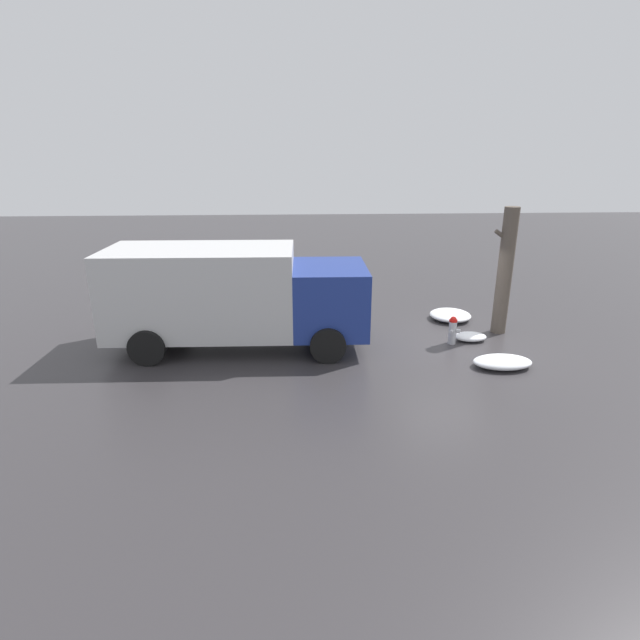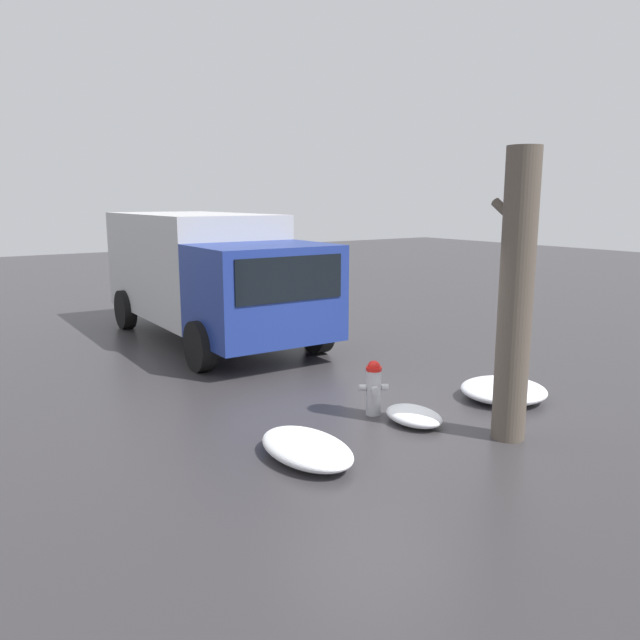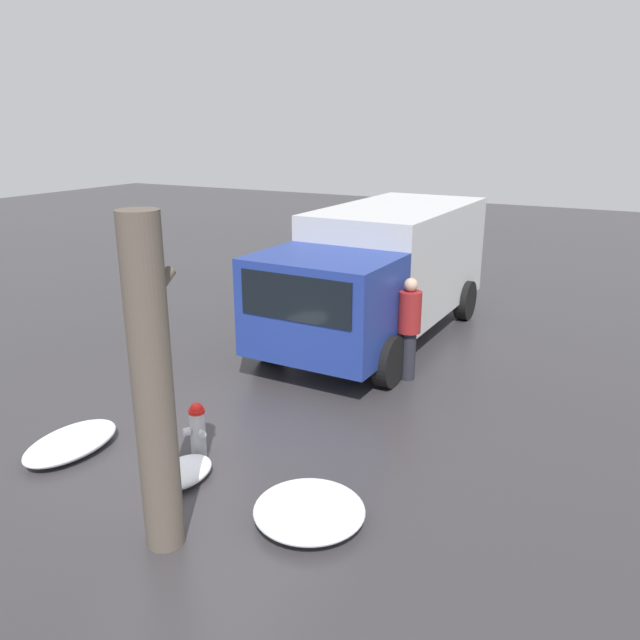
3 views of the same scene
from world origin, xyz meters
name	(u,v)px [view 2 (image 2 of 3)]	position (x,y,z in m)	size (l,w,h in m)	color
ground_plane	(373,414)	(0.00, 0.00, 0.00)	(60.00, 60.00, 0.00)	#333033
fire_hydrant	(374,387)	(0.00, 0.00, 0.40)	(0.35, 0.40, 0.78)	#B7B7BC
tree_trunk	(516,297)	(-1.64, -0.85, 1.81)	(0.63, 0.42, 3.59)	brown
delivery_truck	(207,271)	(5.89, -0.21, 1.47)	(6.75, 2.84, 2.66)	navy
pedestrian	(311,299)	(3.88, -1.56, 1.00)	(0.40, 0.40, 1.84)	#23232D
snow_pile_by_hydrant	(414,416)	(-0.60, -0.22, 0.11)	(0.89, 0.61, 0.22)	white
snow_pile_curbside	(503,390)	(-0.59, -2.05, 0.14)	(1.27, 1.28, 0.29)	white
snow_pile_by_tree	(306,448)	(-0.75, 1.62, 0.14)	(1.43, 0.86, 0.27)	white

